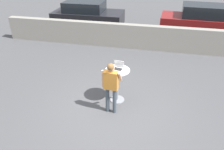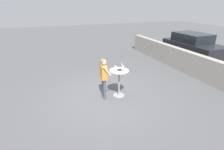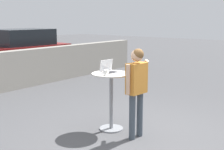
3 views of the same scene
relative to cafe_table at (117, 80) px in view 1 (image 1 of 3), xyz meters
name	(u,v)px [view 1 (image 1 of 3)]	position (x,y,z in m)	size (l,w,h in m)	color
ground_plane	(112,111)	(-0.03, -0.60, -0.73)	(50.00, 50.00, 0.00)	#4C4C4F
pavement_kerb	(135,37)	(-0.03, 4.35, -0.16)	(13.06, 0.35, 1.14)	gray
cafe_table	(117,80)	(0.00, 0.00, 0.00)	(0.73, 0.73, 1.08)	gray
laptop	(118,67)	(0.01, 0.06, 0.41)	(0.34, 0.30, 0.24)	silver
coffee_mug	(110,68)	(-0.22, -0.06, 0.40)	(0.11, 0.08, 0.10)	white
standing_person	(111,83)	(-0.06, -0.60, 0.26)	(0.55, 0.33, 1.58)	#424C56
parked_car_near_street	(199,20)	(3.12, 7.03, 0.09)	(4.00, 2.11, 1.64)	maroon
parked_car_further_down	(88,15)	(-3.12, 6.67, 0.09)	(4.05, 2.06, 1.62)	black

